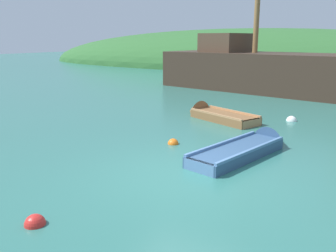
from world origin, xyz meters
The scene contains 8 objects.
ground_plane centered at (0.00, 0.00, 0.00)m, with size 120.00×120.00×0.00m, color #2D6B60.
shore_hill centered at (-9.07, 32.63, 0.00)m, with size 53.77×18.34×8.02m, color #2D602D.
sailing_ship centered at (-0.71, 13.98, 0.84)m, with size 17.94×6.92×13.90m.
rowboat_outer_left centered at (-1.69, 5.80, 0.08)m, with size 3.39×2.22×0.98m.
rowboat_far centered at (0.78, 2.37, 0.08)m, with size 1.82×3.93×0.90m.
buoy_orange centered at (-1.36, 2.03, 0.00)m, with size 0.31×0.31×0.31m, color orange.
buoy_red centered at (-1.06, -3.14, 0.00)m, with size 0.35×0.35×0.35m, color red.
buoy_white centered at (0.96, 6.79, 0.00)m, with size 0.37×0.37×0.37m, color white.
Camera 1 is at (3.47, -6.72, 2.94)m, focal length 38.91 mm.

